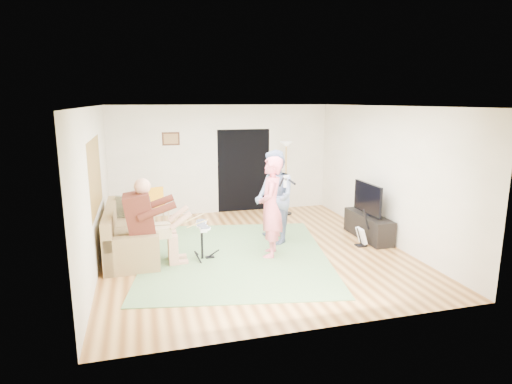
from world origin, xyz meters
TOP-DOWN VIEW (x-y plane):
  - floor at (0.00, 0.00)m, footprint 6.00×6.00m
  - walls at (0.00, 0.00)m, footprint 5.50×6.00m
  - ceiling at (0.00, 0.00)m, footprint 6.00×6.00m
  - window_blinds at (-2.74, 0.20)m, footprint 0.00×2.05m
  - doorway at (0.55, 2.99)m, footprint 2.10×0.00m
  - picture_frame at (-1.25, 2.99)m, footprint 0.42×0.03m
  - area_rug at (-0.38, -0.21)m, footprint 3.94×4.44m
  - sofa at (-2.30, 0.43)m, footprint 0.90×2.19m
  - drummer at (-1.85, -0.22)m, footprint 0.99×0.56m
  - drum_kit at (-1.00, -0.22)m, footprint 0.37×0.65m
  - singer at (0.24, -0.36)m, footprint 0.64×0.78m
  - microphone at (0.44, -0.36)m, footprint 0.06×0.06m
  - guitarist at (0.53, 0.35)m, footprint 0.78×0.96m
  - guitar_held at (0.73, 0.35)m, footprint 0.17×0.61m
  - guitar_spare at (2.12, -0.33)m, footprint 0.27×0.24m
  - torchiere_lamp at (1.47, 2.38)m, footprint 0.32×0.32m
  - dining_chair at (-1.65, 2.02)m, footprint 0.47×0.50m
  - tv_cabinet at (2.50, 0.10)m, footprint 0.40×1.40m
  - television at (2.45, 0.10)m, footprint 0.06×1.00m

SIDE VIEW (x-z plane):
  - floor at x=0.00m, z-range 0.00..0.00m
  - area_rug at x=-0.38m, z-range 0.00..0.02m
  - guitar_spare at x=2.12m, z-range -0.16..0.58m
  - tv_cabinet at x=2.50m, z-range 0.00..0.50m
  - drum_kit at x=-1.00m, z-range -0.04..0.63m
  - sofa at x=-2.30m, z-range -0.15..0.74m
  - dining_chair at x=-1.65m, z-range -0.13..0.76m
  - drummer at x=-1.85m, z-range -0.17..1.36m
  - television at x=2.45m, z-range 0.54..1.16m
  - singer at x=0.24m, z-range 0.00..1.83m
  - guitarist at x=0.53m, z-range 0.00..1.86m
  - doorway at x=0.55m, z-range 0.00..2.10m
  - torchiere_lamp at x=1.47m, z-range 0.34..2.15m
  - guitar_held at x=0.73m, z-range 1.13..1.39m
  - walls at x=0.00m, z-range 0.00..2.70m
  - microphone at x=0.44m, z-range 1.25..1.49m
  - window_blinds at x=-2.74m, z-range 0.53..2.58m
  - picture_frame at x=-1.25m, z-range 1.74..2.06m
  - ceiling at x=0.00m, z-range 2.70..2.70m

